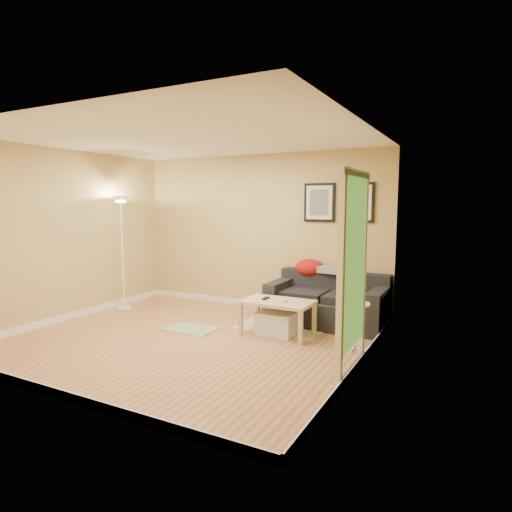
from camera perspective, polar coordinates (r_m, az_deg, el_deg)
name	(u,v)px	position (r m, az deg, el deg)	size (l,w,h in m)	color
floor	(189,339)	(5.89, -8.78, -10.80)	(4.50, 4.50, 0.00)	tan
ceiling	(186,138)	(5.67, -9.28, 15.12)	(4.50, 4.50, 0.00)	white
wall_back	(259,232)	(7.32, 0.37, 3.16)	(4.50, 4.50, 0.00)	tan
wall_front	(50,259)	(4.21, -25.50, -0.38)	(4.50, 4.50, 0.00)	tan
wall_left	(68,235)	(7.20, -23.55, 2.51)	(4.00, 4.00, 0.00)	tan
wall_right	(362,250)	(4.65, 13.81, 0.74)	(4.00, 4.00, 0.00)	tan
baseboard_back	(258,304)	(7.50, 0.33, -6.42)	(4.50, 0.02, 0.10)	white
baseboard_front	(59,394)	(4.53, -24.53, -16.24)	(4.50, 0.02, 0.10)	white
baseboard_left	(73,315)	(7.38, -23.03, -7.21)	(0.02, 4.00, 0.10)	white
baseboard_right	(358,365)	(4.95, 13.26, -13.80)	(0.02, 4.00, 0.10)	white
sofa	(327,299)	(6.49, 9.36, -5.69)	(1.70, 0.90, 0.75)	black
red_throw	(310,268)	(6.87, 7.12, -1.61)	(0.48, 0.36, 0.28)	#AF1D10
plaid_throw	(333,270)	(6.70, 10.13, -1.79)	(0.42, 0.26, 0.10)	tan
framed_print_left	(319,203)	(6.86, 8.38, 7.00)	(0.50, 0.04, 0.60)	black
framed_print_right	(358,202)	(6.68, 13.28, 6.89)	(0.50, 0.04, 0.60)	black
area_rug	(282,327)	(6.36, 3.45, -9.31)	(1.25, 0.85, 0.01)	beige
green_runner	(191,329)	(6.32, -8.53, -9.48)	(0.70, 0.50, 0.01)	#668C4C
coffee_table	(278,318)	(5.96, 2.87, -8.13)	(0.95, 0.58, 0.47)	#E2BA8A
remote_control	(266,298)	(5.99, 1.29, -5.60)	(0.05, 0.16, 0.02)	black
tape_roll	(285,301)	(5.80, 3.81, -5.98)	(0.07, 0.07, 0.03)	yellow
storage_bin	(277,323)	(5.97, 2.76, -8.86)	(0.52, 0.38, 0.32)	white
side_table	(354,326)	(5.51, 12.77, -8.98)	(0.38, 0.38, 0.58)	white
book_stack	(356,300)	(5.43, 13.01, -5.69)	(0.16, 0.22, 0.07)	teal
floor_lamp	(122,256)	(7.62, -17.22, 0.02)	(0.25, 0.25, 1.92)	white
doorway	(353,278)	(4.56, 12.64, -2.84)	(0.12, 1.01, 2.13)	white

